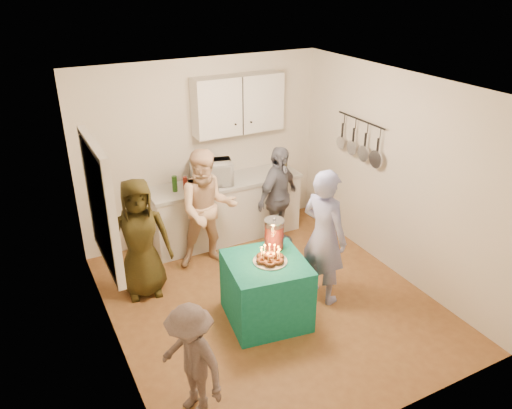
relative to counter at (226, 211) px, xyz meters
name	(u,v)px	position (x,y,z in m)	size (l,w,h in m)	color
floor	(269,301)	(-0.20, -1.70, -0.43)	(4.00, 4.00, 0.00)	brown
ceiling	(272,86)	(-0.20, -1.70, 2.17)	(4.00, 4.00, 0.00)	white
back_wall	(203,151)	(-0.20, 0.30, 0.87)	(3.60, 3.60, 0.00)	silver
left_wall	(106,242)	(-2.00, -1.70, 0.87)	(4.00, 4.00, 0.00)	silver
right_wall	(396,176)	(1.60, -1.70, 0.87)	(4.00, 4.00, 0.00)	silver
window_night	(99,205)	(-1.97, -1.40, 1.12)	(0.04, 1.00, 1.20)	black
counter	(226,211)	(0.00, 0.00, 0.00)	(2.20, 0.58, 0.86)	white
countertop	(225,182)	(0.00, 0.00, 0.46)	(2.24, 0.62, 0.05)	beige
upper_cabinet	(238,104)	(0.30, 0.15, 1.52)	(1.30, 0.30, 0.80)	white
pot_rack	(358,139)	(1.52, -1.00, 1.17)	(0.12, 1.00, 0.60)	black
microwave	(211,173)	(-0.20, 0.00, 0.64)	(0.58, 0.39, 0.32)	white
party_table	(266,290)	(-0.39, -1.96, -0.05)	(0.85, 0.85, 0.76)	#11745F
donut_cake	(270,254)	(-0.36, -1.98, 0.42)	(0.38, 0.38, 0.18)	#381C0C
punch_jar	(274,235)	(-0.17, -1.74, 0.50)	(0.22, 0.22, 0.34)	red
man_birthday	(324,237)	(0.40, -1.90, 0.41)	(0.61, 0.40, 1.67)	#9198D3
woman_back_left	(140,239)	(-1.48, -0.82, 0.33)	(0.74, 0.48, 1.51)	#554918
woman_back_center	(208,210)	(-0.51, -0.58, 0.39)	(0.80, 0.62, 1.63)	#E7A178
woman_back_right	(278,198)	(0.56, -0.56, 0.32)	(0.88, 0.36, 1.50)	black
child_near_left	(191,361)	(-1.60, -2.82, 0.14)	(0.73, 0.42, 1.14)	#4F413F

